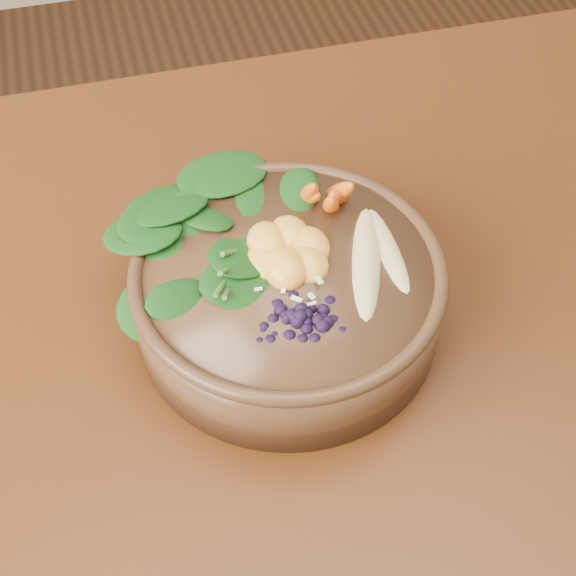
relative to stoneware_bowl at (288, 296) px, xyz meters
name	(u,v)px	position (x,y,z in m)	size (l,w,h in m)	color
stoneware_bowl	(288,296)	(0.00, 0.00, 0.00)	(0.25, 0.25, 0.07)	#4F321C
kale_heap	(231,210)	(-0.03, 0.06, 0.05)	(0.16, 0.15, 0.04)	#144D11
carrot_cluster	(331,173)	(0.05, 0.06, 0.07)	(0.05, 0.05, 0.07)	orange
banana_halves	(378,245)	(0.07, -0.01, 0.05)	(0.07, 0.14, 0.02)	#E0CC84
mandarin_cluster	(287,242)	(0.00, 0.02, 0.05)	(0.07, 0.08, 0.03)	#FFA731
blueberry_pile	(302,305)	(0.00, -0.05, 0.05)	(0.11, 0.09, 0.03)	black
coconut_flakes	(293,282)	(0.00, -0.02, 0.04)	(0.08, 0.06, 0.01)	white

